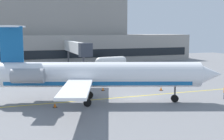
{
  "coord_description": "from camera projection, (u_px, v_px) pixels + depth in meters",
  "views": [
    {
      "loc": [
        -15.52,
        -33.45,
        8.69
      ],
      "look_at": [
        -1.65,
        5.42,
        3.0
      ],
      "focal_mm": 46.59,
      "sensor_mm": 36.0,
      "label": 1
    }
  ],
  "objects": [
    {
      "name": "ground",
      "position": [
        138.0,
        98.0,
        37.57
      ],
      "size": [
        120.0,
        120.0,
        0.11
      ],
      "color": "slate"
    },
    {
      "name": "terminal_building",
      "position": [
        52.0,
        36.0,
        79.18
      ],
      "size": [
        78.38,
        13.46,
        18.16
      ],
      "color": "gray",
      "rests_on": "ground"
    },
    {
      "name": "jet_bridge_west",
      "position": [
        76.0,
        48.0,
        63.84
      ],
      "size": [
        2.4,
        19.75,
        6.19
      ],
      "color": "silver",
      "rests_on": "ground"
    },
    {
      "name": "regional_jet",
      "position": [
        94.0,
        75.0,
        34.72
      ],
      "size": [
        29.5,
        21.39,
        9.22
      ],
      "color": "white",
      "rests_on": "ground"
    },
    {
      "name": "baggage_tug",
      "position": [
        109.0,
        72.0,
        54.57
      ],
      "size": [
        3.09,
        3.99,
        1.92
      ],
      "color": "#1E4CB2",
      "rests_on": "ground"
    },
    {
      "name": "pushback_tractor",
      "position": [
        120.0,
        68.0,
        60.01
      ],
      "size": [
        4.08,
        2.56,
        1.96
      ],
      "color": "silver",
      "rests_on": "ground"
    },
    {
      "name": "fuel_tank",
      "position": [
        111.0,
        61.0,
        69.06
      ],
      "size": [
        8.08,
        3.06,
        2.42
      ],
      "color": "white",
      "rests_on": "ground"
    },
    {
      "name": "safety_cone_alpha",
      "position": [
        55.0,
        105.0,
        32.82
      ],
      "size": [
        0.47,
        0.47,
        0.55
      ],
      "color": "orange",
      "rests_on": "ground"
    },
    {
      "name": "safety_cone_bravo",
      "position": [
        117.0,
        84.0,
        46.08
      ],
      "size": [
        0.47,
        0.47,
        0.55
      ],
      "color": "orange",
      "rests_on": "ground"
    },
    {
      "name": "safety_cone_charlie",
      "position": [
        103.0,
        89.0,
        41.98
      ],
      "size": [
        0.47,
        0.47,
        0.55
      ],
      "color": "orange",
      "rests_on": "ground"
    },
    {
      "name": "safety_cone_delta",
      "position": [
        161.0,
        89.0,
        42.05
      ],
      "size": [
        0.47,
        0.47,
        0.55
      ],
      "color": "orange",
      "rests_on": "ground"
    }
  ]
}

